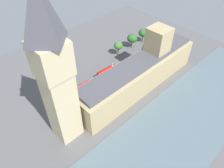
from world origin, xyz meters
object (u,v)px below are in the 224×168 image
object	(u,v)px
car_white_leading	(136,57)
pedestrian_midblock	(154,55)
double_decker_bus_corner	(82,89)
plane_tree_opposite_hall	(118,46)
clock_tower	(54,71)
pedestrian_far_end	(132,70)
car_dark_green_trailing	(121,66)
parliament_building	(141,71)
street_lamp_slot_10	(60,80)
plane_tree_kerbside	(132,38)
plane_tree_near_tower	(143,33)
double_decker_bus_under_trees	(107,73)
pedestrian_by_river_gate	(138,66)

from	to	relation	value
car_white_leading	pedestrian_midblock	bearing A→B (deg)	55.87
double_decker_bus_corner	plane_tree_opposite_hall	xyz separation A→B (m)	(10.67, -33.92, 3.30)
clock_tower	plane_tree_opposite_hall	bearing A→B (deg)	-65.18
car_white_leading	pedestrian_far_end	xyz separation A→B (m)	(-5.92, 10.16, -0.19)
car_white_leading	car_dark_green_trailing	bearing A→B (deg)	-89.67
clock_tower	car_white_leading	bearing A→B (deg)	-75.70
parliament_building	clock_tower	bearing A→B (deg)	88.31
double_decker_bus_corner	plane_tree_opposite_hall	bearing A→B (deg)	-70.19
street_lamp_slot_10	plane_tree_kerbside	bearing A→B (deg)	-90.20
plane_tree_near_tower	street_lamp_slot_10	world-z (taller)	plane_tree_near_tower
clock_tower	double_decker_bus_under_trees	xyz separation A→B (m)	(13.65, -32.97, -26.71)
pedestrian_by_river_gate	plane_tree_opposite_hall	distance (m)	16.00
car_white_leading	parliament_building	bearing A→B (deg)	-45.02
car_white_leading	pedestrian_far_end	size ratio (longest dim) A/B	2.93
pedestrian_far_end	plane_tree_kerbside	bearing A→B (deg)	-156.32
double_decker_bus_under_trees	double_decker_bus_corner	world-z (taller)	same
double_decker_bus_under_trees	plane_tree_kerbside	xyz separation A→B (m)	(9.66, -28.92, 3.37)
clock_tower	pedestrian_by_river_gate	world-z (taller)	clock_tower
pedestrian_far_end	pedestrian_midblock	xyz separation A→B (m)	(0.12, -18.59, 0.06)
car_white_leading	pedestrian_midblock	distance (m)	10.23
pedestrian_midblock	double_decker_bus_corner	bearing A→B (deg)	-3.03
clock_tower	parliament_building	bearing A→B (deg)	-91.69
parliament_building	pedestrian_far_end	xyz separation A→B (m)	(9.45, -5.44, -7.13)
clock_tower	car_dark_green_trailing	size ratio (longest dim) A/B	13.03
pedestrian_by_river_gate	plane_tree_near_tower	distance (m)	26.25
car_dark_green_trailing	double_decker_bus_corner	xyz separation A→B (m)	(-1.48, 26.91, 1.75)
clock_tower	pedestrian_midblock	size ratio (longest dim) A/B	33.85
pedestrian_midblock	pedestrian_far_end	bearing A→B (deg)	2.56
clock_tower	double_decker_bus_corner	distance (m)	33.96
car_dark_green_trailing	car_white_leading	bearing A→B (deg)	92.79
car_dark_green_trailing	double_decker_bus_under_trees	size ratio (longest dim) A/B	0.41
double_decker_bus_under_trees	double_decker_bus_corner	distance (m)	16.34
street_lamp_slot_10	parliament_building	bearing A→B (deg)	-131.88
double_decker_bus_corner	plane_tree_near_tower	distance (m)	55.81
double_decker_bus_corner	plane_tree_opposite_hall	world-z (taller)	plane_tree_opposite_hall
clock_tower	street_lamp_slot_10	world-z (taller)	clock_tower
pedestrian_by_river_gate	plane_tree_opposite_hall	bearing A→B (deg)	115.96
clock_tower	pedestrian_midblock	bearing A→B (deg)	-82.55
double_decker_bus_corner	street_lamp_slot_10	world-z (taller)	street_lamp_slot_10
pedestrian_by_river_gate	street_lamp_slot_10	world-z (taller)	street_lamp_slot_10
plane_tree_near_tower	parliament_building	bearing A→B (deg)	127.72
double_decker_bus_corner	pedestrian_midblock	bearing A→B (deg)	-92.87
pedestrian_far_end	car_dark_green_trailing	bearing A→B (deg)	-90.72
car_dark_green_trailing	double_decker_bus_corner	bearing A→B (deg)	-83.99
plane_tree_near_tower	double_decker_bus_under_trees	bearing A→B (deg)	103.73
parliament_building	clock_tower	world-z (taller)	clock_tower
parliament_building	pedestrian_by_river_gate	distance (m)	15.67
double_decker_bus_under_trees	car_white_leading	bearing A→B (deg)	-86.22
car_white_leading	plane_tree_kerbside	distance (m)	12.16
pedestrian_far_end	plane_tree_kerbside	xyz separation A→B (m)	(15.03, -16.38, 5.31)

